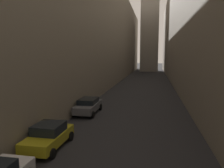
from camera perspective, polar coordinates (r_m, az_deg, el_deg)
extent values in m
plane|color=#232326|center=(42.76, 8.17, -0.42)|extent=(264.00, 264.00, 0.00)
cube|color=#756B5B|center=(46.99, -7.72, 13.28)|extent=(14.66, 108.00, 21.27)
cube|color=gray|center=(46.07, 25.51, 13.88)|extent=(15.09, 108.00, 23.04)
cube|color=#A59919|center=(14.59, -16.16, -13.33)|extent=(1.80, 4.05, 0.64)
cube|color=black|center=(14.47, -16.08, -10.97)|extent=(1.66, 1.87, 0.57)
cylinder|color=black|center=(16.24, -16.77, -12.40)|extent=(0.22, 0.61, 0.61)
cylinder|color=black|center=(15.52, -10.70, -13.15)|extent=(0.22, 0.61, 0.61)
cylinder|color=black|center=(14.04, -22.18, -15.85)|extent=(0.22, 0.61, 0.61)
cylinder|color=black|center=(13.20, -15.30, -17.09)|extent=(0.22, 0.61, 0.61)
cube|color=#4C4C51|center=(22.03, -6.22, -5.90)|extent=(1.77, 4.41, 0.70)
cube|color=black|center=(21.96, -6.19, -4.37)|extent=(1.62, 2.41, 0.48)
cylinder|color=black|center=(23.76, -7.18, -5.81)|extent=(0.22, 0.66, 0.66)
cylinder|color=black|center=(23.28, -3.02, -6.03)|extent=(0.22, 0.66, 0.66)
cylinder|color=black|center=(21.01, -9.74, -7.60)|extent=(0.22, 0.66, 0.66)
cylinder|color=black|center=(20.47, -5.06, -7.92)|extent=(0.22, 0.66, 0.66)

